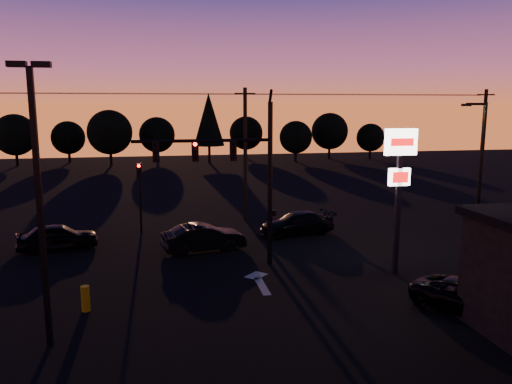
{
  "coord_description": "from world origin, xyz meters",
  "views": [
    {
      "loc": [
        -3.74,
        -19.41,
        7.84
      ],
      "look_at": [
        1.0,
        5.0,
        3.5
      ],
      "focal_mm": 35.0,
      "sensor_mm": 36.0,
      "label": 1
    }
  ],
  "objects_px": {
    "streetlight": "(480,167)",
    "bollard": "(86,299)",
    "pylon_sign": "(400,170)",
    "secondary_signal": "(140,188)",
    "car_mid": "(204,238)",
    "suv_parked": "(470,298)",
    "traffic_signal_mast": "(237,167)",
    "parking_lot_light": "(38,188)",
    "car_right": "(297,223)",
    "car_left": "(58,237)"
  },
  "relations": [
    {
      "from": "secondary_signal",
      "to": "car_mid",
      "type": "bearing_deg",
      "value": -52.76
    },
    {
      "from": "streetlight",
      "to": "suv_parked",
      "type": "relative_size",
      "value": 1.82
    },
    {
      "from": "secondary_signal",
      "to": "streetlight",
      "type": "bearing_deg",
      "value": -17.56
    },
    {
      "from": "bollard",
      "to": "suv_parked",
      "type": "height_order",
      "value": "suv_parked"
    },
    {
      "from": "pylon_sign",
      "to": "car_right",
      "type": "distance_m",
      "value": 9.32
    },
    {
      "from": "car_mid",
      "to": "suv_parked",
      "type": "bearing_deg",
      "value": -149.13
    },
    {
      "from": "car_left",
      "to": "parking_lot_light",
      "type": "bearing_deg",
      "value": 176.92
    },
    {
      "from": "parking_lot_light",
      "to": "streetlight",
      "type": "height_order",
      "value": "parking_lot_light"
    },
    {
      "from": "pylon_sign",
      "to": "bollard",
      "type": "bearing_deg",
      "value": -172.49
    },
    {
      "from": "streetlight",
      "to": "bollard",
      "type": "xyz_separation_m",
      "value": [
        -20.63,
        -5.81,
        -3.92
      ]
    },
    {
      "from": "traffic_signal_mast",
      "to": "bollard",
      "type": "bearing_deg",
      "value": -146.97
    },
    {
      "from": "car_right",
      "to": "pylon_sign",
      "type": "bearing_deg",
      "value": 7.77
    },
    {
      "from": "secondary_signal",
      "to": "pylon_sign",
      "type": "bearing_deg",
      "value": -39.77
    },
    {
      "from": "secondary_signal",
      "to": "car_left",
      "type": "bearing_deg",
      "value": -147.33
    },
    {
      "from": "pylon_sign",
      "to": "car_left",
      "type": "height_order",
      "value": "pylon_sign"
    },
    {
      "from": "parking_lot_light",
      "to": "car_left",
      "type": "height_order",
      "value": "parking_lot_light"
    },
    {
      "from": "bollard",
      "to": "car_right",
      "type": "distance_m",
      "value": 14.75
    },
    {
      "from": "car_mid",
      "to": "car_right",
      "type": "height_order",
      "value": "car_mid"
    },
    {
      "from": "streetlight",
      "to": "bollard",
      "type": "distance_m",
      "value": 21.79
    },
    {
      "from": "secondary_signal",
      "to": "pylon_sign",
      "type": "distance_m",
      "value": 15.75
    },
    {
      "from": "suv_parked",
      "to": "pylon_sign",
      "type": "bearing_deg",
      "value": 66.23
    },
    {
      "from": "pylon_sign",
      "to": "bollard",
      "type": "xyz_separation_m",
      "value": [
        -13.72,
        -1.81,
        -4.41
      ]
    },
    {
      "from": "parking_lot_light",
      "to": "streetlight",
      "type": "relative_size",
      "value": 1.14
    },
    {
      "from": "secondary_signal",
      "to": "car_left",
      "type": "distance_m",
      "value": 5.61
    },
    {
      "from": "car_left",
      "to": "car_mid",
      "type": "bearing_deg",
      "value": -114.92
    },
    {
      "from": "secondary_signal",
      "to": "car_mid",
      "type": "relative_size",
      "value": 0.97
    },
    {
      "from": "parking_lot_light",
      "to": "car_left",
      "type": "xyz_separation_m",
      "value": [
        -1.87,
        11.68,
        -4.55
      ]
    },
    {
      "from": "pylon_sign",
      "to": "traffic_signal_mast",
      "type": "bearing_deg",
      "value": 160.64
    },
    {
      "from": "secondary_signal",
      "to": "parking_lot_light",
      "type": "distance_m",
      "value": 14.9
    },
    {
      "from": "secondary_signal",
      "to": "parking_lot_light",
      "type": "relative_size",
      "value": 0.48
    },
    {
      "from": "car_mid",
      "to": "bollard",
      "type": "bearing_deg",
      "value": 132.99
    },
    {
      "from": "traffic_signal_mast",
      "to": "car_left",
      "type": "height_order",
      "value": "traffic_signal_mast"
    },
    {
      "from": "pylon_sign",
      "to": "suv_parked",
      "type": "distance_m",
      "value": 6.48
    },
    {
      "from": "bollard",
      "to": "pylon_sign",
      "type": "bearing_deg",
      "value": 7.51
    },
    {
      "from": "pylon_sign",
      "to": "secondary_signal",
      "type": "bearing_deg",
      "value": 140.23
    },
    {
      "from": "bollard",
      "to": "suv_parked",
      "type": "distance_m",
      "value": 14.73
    },
    {
      "from": "parking_lot_light",
      "to": "suv_parked",
      "type": "distance_m",
      "value": 15.91
    },
    {
      "from": "car_left",
      "to": "suv_parked",
      "type": "relative_size",
      "value": 0.97
    },
    {
      "from": "traffic_signal_mast",
      "to": "secondary_signal",
      "type": "relative_size",
      "value": 1.97
    },
    {
      "from": "parking_lot_light",
      "to": "suv_parked",
      "type": "bearing_deg",
      "value": -1.12
    },
    {
      "from": "pylon_sign",
      "to": "suv_parked",
      "type": "xyz_separation_m",
      "value": [
        0.71,
        -4.8,
        -4.3
      ]
    },
    {
      "from": "car_left",
      "to": "car_right",
      "type": "xyz_separation_m",
      "value": [
        13.77,
        0.7,
        -0.04
      ]
    },
    {
      "from": "traffic_signal_mast",
      "to": "car_left",
      "type": "distance_m",
      "value": 11.21
    },
    {
      "from": "streetlight",
      "to": "traffic_signal_mast",
      "type": "bearing_deg",
      "value": -173.86
    },
    {
      "from": "parking_lot_light",
      "to": "bollard",
      "type": "height_order",
      "value": "parking_lot_light"
    },
    {
      "from": "pylon_sign",
      "to": "car_left",
      "type": "relative_size",
      "value": 1.6
    },
    {
      "from": "parking_lot_light",
      "to": "pylon_sign",
      "type": "bearing_deg",
      "value": 17.23
    },
    {
      "from": "parking_lot_light",
      "to": "secondary_signal",
      "type": "bearing_deg",
      "value": 80.21
    },
    {
      "from": "parking_lot_light",
      "to": "streetlight",
      "type": "distance_m",
      "value": 23.05
    },
    {
      "from": "traffic_signal_mast",
      "to": "bollard",
      "type": "relative_size",
      "value": 8.57
    }
  ]
}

